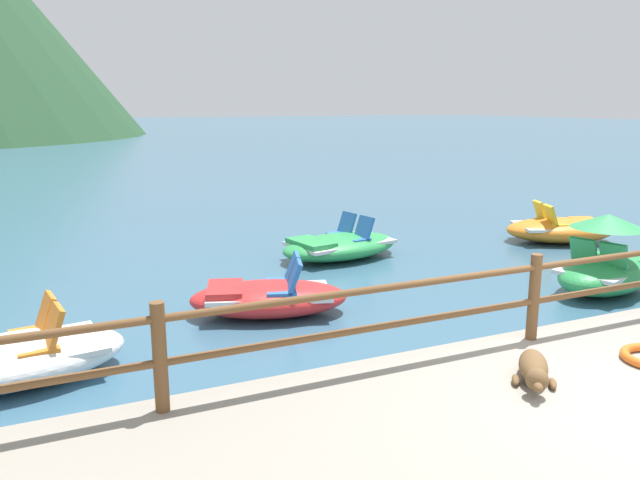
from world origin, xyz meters
TOP-DOWN VIEW (x-y plane):
  - ground_plane at (0.00, 40.00)m, footprint 200.00×200.00m
  - dock_railing at (0.00, 1.55)m, footprint 23.92×0.12m
  - dog_resting at (-0.74, 0.71)m, footprint 0.75×0.86m
  - pedal_boat_0 at (0.38, 7.11)m, footprint 2.69×1.81m
  - pedal_boat_1 at (-1.98, 4.57)m, footprint 2.44×1.74m
  - pedal_boat_2 at (3.27, 3.43)m, footprint 2.38×1.74m
  - pedal_boat_3 at (-5.14, 3.61)m, footprint 2.38×1.53m
  - pedal_boat_4 at (5.36, 6.47)m, footprint 2.64×2.07m

SIDE VIEW (x-z plane):
  - ground_plane at x=0.00m, z-range 0.00..0.00m
  - pedal_boat_0 at x=0.38m, z-range -0.16..0.65m
  - pedal_boat_1 at x=-1.98m, z-range -0.16..0.67m
  - pedal_boat_3 at x=-5.14m, z-range -0.15..0.69m
  - pedal_boat_4 at x=5.36m, z-range -0.15..0.70m
  - pedal_boat_2 at x=3.27m, z-range -0.21..1.05m
  - dog_resting at x=-0.74m, z-range 0.39..0.65m
  - dock_railing at x=0.00m, z-range 0.50..1.45m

